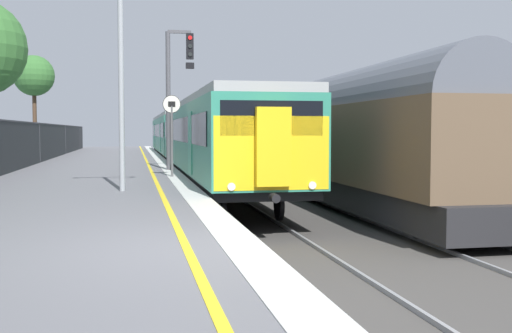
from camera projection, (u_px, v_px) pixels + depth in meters
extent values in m
cube|color=slate|center=(14.00, 294.00, 7.73)|extent=(6.40, 110.00, 1.00)
cube|color=silver|center=(243.00, 245.00, 8.27)|extent=(0.60, 110.00, 0.01)
cube|color=yellow|center=(186.00, 247.00, 8.12)|extent=(0.12, 110.00, 0.01)
cube|color=gray|center=(314.00, 313.00, 8.51)|extent=(0.07, 110.00, 0.08)
cube|color=gray|center=(411.00, 307.00, 8.79)|extent=(0.07, 110.00, 0.08)
cube|color=#2D846B|center=(214.00, 138.00, 24.20)|extent=(2.80, 20.48, 2.30)
cube|color=black|center=(215.00, 170.00, 24.27)|extent=(2.64, 19.88, 0.25)
cube|color=#999E9E|center=(214.00, 105.00, 24.13)|extent=(2.68, 20.48, 0.24)
cube|color=black|center=(178.00, 130.00, 23.91)|extent=(0.02, 18.88, 0.84)
cube|color=teal|center=(190.00, 143.00, 18.92)|extent=(0.03, 1.10, 1.90)
cube|color=teal|center=(170.00, 139.00, 28.95)|extent=(0.03, 1.10, 1.90)
cylinder|color=black|center=(222.00, 207.00, 16.67)|extent=(0.12, 0.84, 0.84)
cylinder|color=black|center=(279.00, 205.00, 16.97)|extent=(0.12, 0.84, 0.84)
cylinder|color=black|center=(180.00, 171.00, 31.63)|extent=(0.12, 0.84, 0.84)
cylinder|color=black|center=(210.00, 170.00, 31.94)|extent=(0.12, 0.84, 0.84)
cube|color=#2D846B|center=(177.00, 135.00, 44.84)|extent=(2.80, 20.48, 2.30)
cube|color=black|center=(177.00, 152.00, 44.92)|extent=(2.64, 19.88, 0.25)
cube|color=#999E9E|center=(177.00, 117.00, 44.77)|extent=(2.68, 20.48, 0.24)
cube|color=black|center=(157.00, 130.00, 44.55)|extent=(0.02, 18.88, 0.84)
cube|color=teal|center=(160.00, 137.00, 39.56)|extent=(0.03, 1.10, 1.90)
cube|color=teal|center=(155.00, 136.00, 49.59)|extent=(0.03, 1.10, 1.90)
cylinder|color=black|center=(173.00, 165.00, 37.31)|extent=(0.12, 0.84, 0.84)
cylinder|color=black|center=(199.00, 165.00, 37.62)|extent=(0.12, 0.84, 0.84)
cylinder|color=black|center=(161.00, 155.00, 52.28)|extent=(0.12, 0.84, 0.84)
cylinder|color=black|center=(180.00, 155.00, 52.58)|extent=(0.12, 0.84, 0.84)
cube|color=yellow|center=(272.00, 153.00, 14.23)|extent=(2.70, 0.10, 1.70)
cube|color=black|center=(272.00, 118.00, 14.17)|extent=(2.40, 0.08, 0.80)
cube|color=yellow|center=(273.00, 147.00, 14.08)|extent=(0.80, 0.24, 1.80)
cylinder|color=white|center=(231.00, 187.00, 14.03)|extent=(0.18, 0.06, 0.18)
cylinder|color=white|center=(312.00, 185.00, 14.39)|extent=(0.18, 0.06, 0.18)
cylinder|color=black|center=(275.00, 198.00, 14.00)|extent=(0.20, 0.35, 0.20)
cube|color=black|center=(177.00, 113.00, 44.76)|extent=(0.60, 0.90, 0.20)
cube|color=#232326|center=(367.00, 192.00, 19.32)|extent=(2.30, 14.32, 0.79)
cube|color=brown|center=(367.00, 143.00, 19.23)|extent=(2.60, 13.52, 2.27)
cylinder|color=#515660|center=(367.00, 106.00, 19.17)|extent=(2.39, 13.12, 2.39)
cylinder|color=black|center=(418.00, 220.00, 14.12)|extent=(0.12, 0.84, 0.84)
cylinder|color=black|center=(480.00, 218.00, 14.43)|extent=(0.12, 0.84, 0.84)
cylinder|color=black|center=(299.00, 183.00, 24.23)|extent=(0.12, 0.84, 0.84)
cylinder|color=black|center=(337.00, 182.00, 24.53)|extent=(0.12, 0.84, 0.84)
cube|color=#232326|center=(265.00, 166.00, 34.13)|extent=(2.30, 14.32, 0.79)
cube|color=brown|center=(265.00, 138.00, 34.04)|extent=(2.60, 13.52, 2.27)
cylinder|color=#515660|center=(265.00, 117.00, 33.97)|extent=(2.39, 13.12, 2.39)
cylinder|color=black|center=(272.00, 175.00, 28.93)|extent=(0.12, 0.84, 0.84)
cylinder|color=black|center=(304.00, 174.00, 29.23)|extent=(0.12, 0.84, 0.84)
cylinder|color=black|center=(236.00, 163.00, 39.03)|extent=(0.12, 0.84, 0.84)
cylinder|color=black|center=(260.00, 163.00, 39.34)|extent=(0.12, 0.84, 0.84)
cube|color=#232326|center=(225.00, 155.00, 48.93)|extent=(2.30, 14.32, 0.79)
cube|color=brown|center=(225.00, 136.00, 48.84)|extent=(2.60, 13.52, 2.27)
cylinder|color=#515660|center=(225.00, 121.00, 48.78)|extent=(2.39, 13.12, 2.39)
cylinder|color=black|center=(225.00, 160.00, 43.73)|extent=(0.12, 0.84, 0.84)
cylinder|color=black|center=(247.00, 160.00, 44.04)|extent=(0.12, 0.84, 0.84)
cylinder|color=black|center=(208.00, 154.00, 53.84)|extent=(0.12, 0.84, 0.84)
cylinder|color=black|center=(225.00, 154.00, 54.14)|extent=(0.12, 0.84, 0.84)
cylinder|color=#47474C|center=(168.00, 101.00, 24.18)|extent=(0.18, 0.18, 5.38)
cube|color=#47474C|center=(179.00, 32.00, 24.12)|extent=(0.90, 0.12, 0.12)
cube|color=black|center=(190.00, 46.00, 24.23)|extent=(0.28, 0.20, 1.00)
cylinder|color=red|center=(190.00, 38.00, 24.09)|extent=(0.16, 0.04, 0.16)
cylinder|color=black|center=(190.00, 46.00, 24.11)|extent=(0.16, 0.04, 0.16)
cylinder|color=black|center=(190.00, 54.00, 24.13)|extent=(0.16, 0.04, 0.16)
cube|color=black|center=(190.00, 66.00, 24.27)|extent=(0.32, 0.16, 0.24)
cylinder|color=#59595B|center=(172.00, 142.00, 20.60)|extent=(0.08, 0.08, 2.36)
cylinder|color=black|center=(172.00, 104.00, 20.52)|extent=(0.59, 0.02, 0.59)
cylinder|color=silver|center=(172.00, 104.00, 20.51)|extent=(0.56, 0.02, 0.56)
cube|color=black|center=(172.00, 104.00, 20.50)|extent=(0.24, 0.01, 0.18)
cylinder|color=#93999E|center=(121.00, 86.00, 15.66)|extent=(0.14, 0.14, 5.34)
cylinder|color=#38383D|center=(39.00, 143.00, 29.97)|extent=(0.07, 0.07, 1.90)
cylinder|color=#38383D|center=(65.00, 140.00, 41.41)|extent=(0.07, 0.07, 1.90)
cylinder|color=#38383D|center=(80.00, 138.00, 52.86)|extent=(0.07, 0.07, 1.90)
cylinder|color=#473323|center=(35.00, 120.00, 43.15)|extent=(0.28, 0.28, 4.59)
sphere|color=#33662D|center=(34.00, 76.00, 42.97)|extent=(2.81, 2.81, 2.81)
sphere|color=#33662D|center=(37.00, 81.00, 43.39)|extent=(1.95, 1.95, 1.95)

